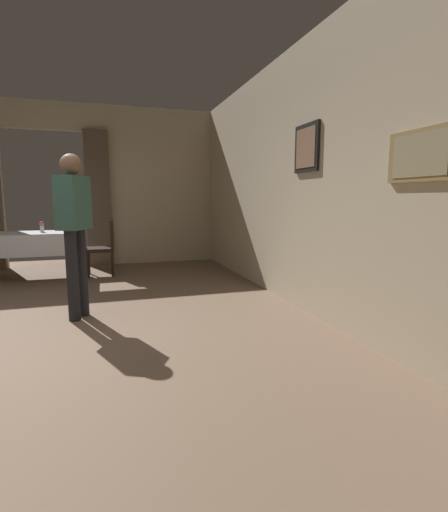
{
  "coord_description": "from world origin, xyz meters",
  "views": [
    {
      "loc": [
        0.99,
        -3.62,
        1.26
      ],
      "look_at": [
        2.19,
        0.2,
        0.67
      ],
      "focal_mm": 27.01,
      "sensor_mm": 36.0,
      "label": 1
    }
  ],
  "objects_px": {
    "dining_table_mid": "(25,239)",
    "person_waiter_by_doorway": "(74,222)",
    "chair_mid_right": "(105,244)",
    "flower_vase_mid": "(42,226)"
  },
  "relations": [
    {
      "from": "dining_table_mid",
      "to": "chair_mid_right",
      "type": "xyz_separation_m",
      "value": [
        1.17,
        0.12,
        -0.13
      ]
    },
    {
      "from": "chair_mid_right",
      "to": "flower_vase_mid",
      "type": "xyz_separation_m",
      "value": [
        -0.93,
        -0.09,
        0.33
      ]
    },
    {
      "from": "flower_vase_mid",
      "to": "chair_mid_right",
      "type": "bearing_deg",
      "value": 5.43
    },
    {
      "from": "chair_mid_right",
      "to": "person_waiter_by_doorway",
      "type": "height_order",
      "value": "person_waiter_by_doorway"
    },
    {
      "from": "person_waiter_by_doorway",
      "to": "chair_mid_right",
      "type": "bearing_deg",
      "value": 82.89
    },
    {
      "from": "flower_vase_mid",
      "to": "person_waiter_by_doorway",
      "type": "relative_size",
      "value": 0.1
    },
    {
      "from": "dining_table_mid",
      "to": "person_waiter_by_doorway",
      "type": "bearing_deg",
      "value": -69.05
    },
    {
      "from": "dining_table_mid",
      "to": "flower_vase_mid",
      "type": "xyz_separation_m",
      "value": [
        0.24,
        0.03,
        0.19
      ]
    },
    {
      "from": "flower_vase_mid",
      "to": "person_waiter_by_doorway",
      "type": "distance_m",
      "value": 2.39
    },
    {
      "from": "flower_vase_mid",
      "to": "person_waiter_by_doorway",
      "type": "bearing_deg",
      "value": -74.69
    }
  ]
}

